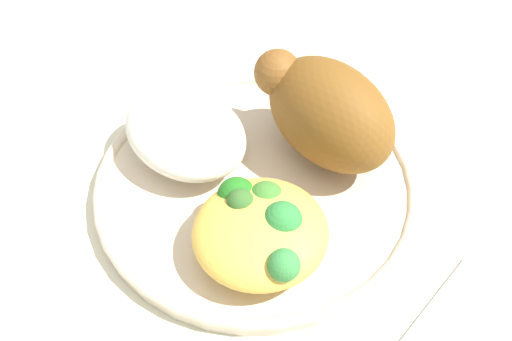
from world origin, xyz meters
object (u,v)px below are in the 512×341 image
object	(u,v)px
mac_cheese_with_broccoli	(261,228)
plate	(256,186)
roasted_chicken	(326,111)
rice_pile	(185,132)
fork	(409,341)

from	to	relation	value
mac_cheese_with_broccoli	plate	bearing A→B (deg)	-37.95
plate	mac_cheese_with_broccoli	xyz separation A→B (m)	(-0.05, 0.04, 0.03)
roasted_chicken	mac_cheese_with_broccoli	world-z (taller)	roasted_chicken
roasted_chicken	rice_pile	bearing A→B (deg)	49.34
plate	mac_cheese_with_broccoli	bearing A→B (deg)	142.05
fork	mac_cheese_with_broccoli	bearing A→B (deg)	14.67
rice_pile	fork	distance (m)	0.22
roasted_chicken	mac_cheese_with_broccoli	bearing A→B (deg)	110.69
plate	rice_pile	xyz separation A→B (m)	(0.06, 0.02, 0.03)
roasted_chicken	plate	bearing A→B (deg)	79.85
fork	plate	bearing A→B (deg)	-2.75
roasted_chicken	rice_pile	world-z (taller)	roasted_chicken
rice_pile	mac_cheese_with_broccoli	bearing A→B (deg)	171.40
plate	mac_cheese_with_broccoli	size ratio (longest dim) A/B	2.64
rice_pile	fork	world-z (taller)	rice_pile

